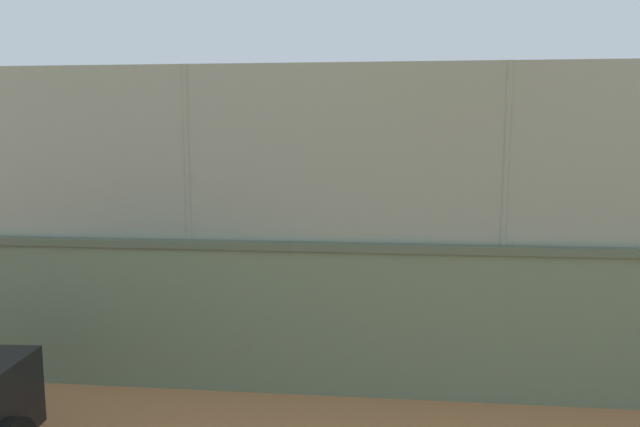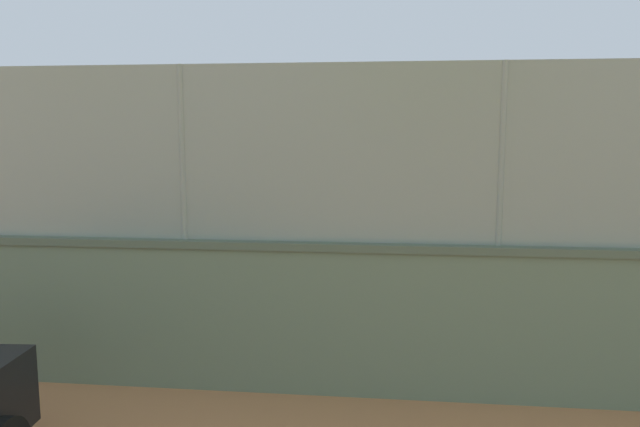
# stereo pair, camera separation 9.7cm
# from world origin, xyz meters

# --- Properties ---
(ground_plane) EXTENTS (260.00, 260.00, 0.00)m
(ground_plane) POSITION_xyz_m (0.00, 0.00, 0.00)
(ground_plane) COLOR #B27247
(perimeter_wall) EXTENTS (29.94, 0.80, 1.63)m
(perimeter_wall) POSITION_xyz_m (0.82, 13.89, 0.83)
(perimeter_wall) COLOR slate
(perimeter_wall) RESTS_ON ground_plane
(fence_panel_on_wall) EXTENTS (29.41, 0.54, 1.83)m
(fence_panel_on_wall) POSITION_xyz_m (0.82, 13.89, 2.55)
(fence_panel_on_wall) COLOR gray
(fence_panel_on_wall) RESTS_ON perimeter_wall
(player_near_wall_returning) EXTENTS (0.77, 1.07, 1.73)m
(player_near_wall_returning) POSITION_xyz_m (1.10, 1.54, 1.03)
(player_near_wall_returning) COLOR #B2B2B2
(player_near_wall_returning) RESTS_ON ground_plane
(player_at_service_line) EXTENTS (0.72, 1.16, 1.57)m
(player_at_service_line) POSITION_xyz_m (-3.75, 2.21, 0.92)
(player_at_service_line) COLOR navy
(player_at_service_line) RESTS_ON ground_plane
(player_crossing_court) EXTENTS (0.69, 1.14, 1.49)m
(player_crossing_court) POSITION_xyz_m (-5.52, 6.23, 0.87)
(player_crossing_court) COLOR #B2B2B2
(player_crossing_court) RESTS_ON ground_plane
(sports_ball) EXTENTS (0.23, 0.23, 0.23)m
(sports_ball) POSITION_xyz_m (1.51, 3.41, 1.27)
(sports_ball) COLOR white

